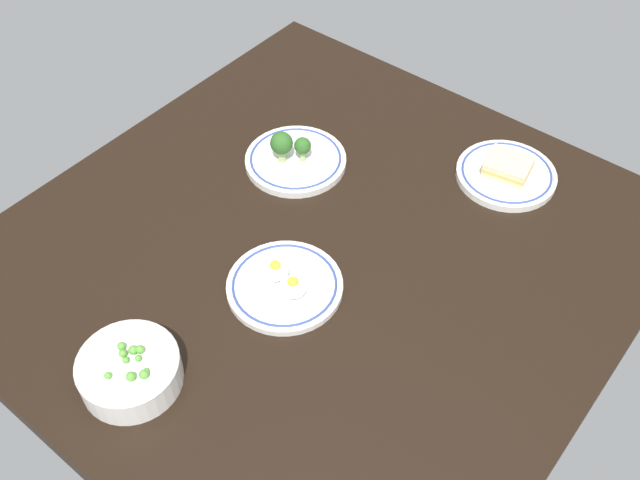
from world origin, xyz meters
The scene contains 5 objects.
dining_table centered at (0.00, 0.00, 2.00)cm, with size 111.07×115.90×4.00cm, color black.
plate_eggs centered at (-1.37, 11.93, 5.17)cm, with size 21.31×21.31×5.06cm.
bowl_peas centered at (5.55, 42.34, 7.08)cm, with size 16.87×16.87×6.95cm.
plate_broccoli centered at (19.14, -15.14, 5.70)cm, with size 21.53×21.53×8.69cm.
plate_sandwich centered at (-18.06, -39.56, 5.39)cm, with size 20.80×20.80×4.74cm.
Camera 1 is at (-59.27, 73.59, 110.29)cm, focal length 41.64 mm.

